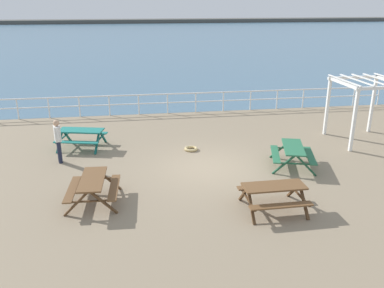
% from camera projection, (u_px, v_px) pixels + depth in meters
% --- Properties ---
extents(ground_plane, '(30.00, 24.00, 0.20)m').
position_uv_depth(ground_plane, '(209.00, 171.00, 14.79)').
color(ground_plane, gray).
extents(sea_band, '(142.00, 90.00, 0.01)m').
position_uv_depth(sea_band, '(145.00, 38.00, 63.82)').
color(sea_band, '#476B84').
rests_on(sea_band, ground).
extents(distant_shoreline, '(142.00, 6.00, 1.80)m').
position_uv_depth(distant_shoreline, '(138.00, 23.00, 103.82)').
color(distant_shoreline, '#4C4C47').
rests_on(distant_shoreline, ground).
extents(seaward_railing, '(23.07, 0.07, 1.08)m').
position_uv_depth(seaward_railing, '(182.00, 99.00, 21.72)').
color(seaward_railing, white).
rests_on(seaward_railing, ground).
extents(picnic_table_near_left, '(1.93, 2.14, 0.80)m').
position_uv_depth(picnic_table_near_left, '(293.00, 151.00, 14.73)').
color(picnic_table_near_left, '#286B47').
rests_on(picnic_table_near_left, ground).
extents(picnic_table_near_right, '(1.62, 1.87, 0.80)m').
position_uv_depth(picnic_table_near_right, '(93.00, 184.00, 12.12)').
color(picnic_table_near_right, brown).
rests_on(picnic_table_near_right, ground).
extents(picnic_table_mid_centre, '(2.11, 1.89, 0.80)m').
position_uv_depth(picnic_table_mid_centre, '(81.00, 134.00, 16.61)').
color(picnic_table_mid_centre, '#1E7A70').
rests_on(picnic_table_mid_centre, ground).
extents(picnic_table_far_left, '(1.82, 1.56, 0.80)m').
position_uv_depth(picnic_table_far_left, '(274.00, 191.00, 11.67)').
color(picnic_table_far_left, brown).
rests_on(picnic_table_far_left, ground).
extents(visitor, '(0.30, 0.51, 1.66)m').
position_uv_depth(visitor, '(58.00, 138.00, 14.97)').
color(visitor, '#1E2338').
rests_on(visitor, ground).
extents(lattice_pergola, '(2.48, 2.60, 2.70)m').
position_uv_depth(lattice_pergola, '(366.00, 96.00, 16.96)').
color(lattice_pergola, white).
rests_on(lattice_pergola, ground).
extents(rope_coil, '(0.55, 0.55, 0.11)m').
position_uv_depth(rope_coil, '(191.00, 149.00, 16.50)').
color(rope_coil, tan).
rests_on(rope_coil, ground).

